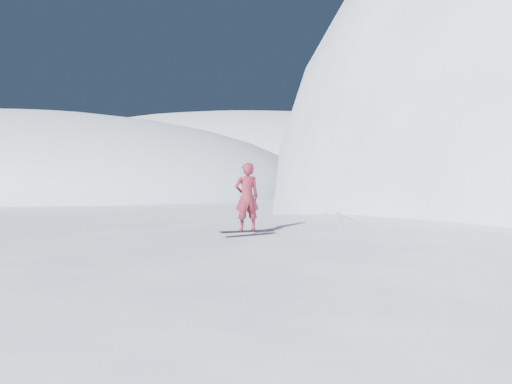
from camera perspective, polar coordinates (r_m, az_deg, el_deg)
ground at (r=14.18m, az=11.72°, el=-14.72°), size 400.00×400.00×0.00m
near_ridge at (r=17.04m, az=15.79°, el=-11.73°), size 36.00×28.00×4.80m
far_ridge_c at (r=130.12m, az=-2.99°, el=1.10°), size 140.00×90.00×36.00m
wind_bumps at (r=16.25m, az=10.19°, el=-12.40°), size 16.00×14.40×1.00m
snowboard at (r=14.45m, az=-1.05°, el=-4.51°), size 1.48×1.12×0.03m
snowboarder at (r=14.36m, az=-1.05°, el=-0.56°), size 0.86×0.79×1.97m
vapor_plume at (r=73.02m, az=-23.01°, el=-0.62°), size 10.59×8.47×7.41m
board_tracks at (r=17.67m, az=9.83°, el=-3.16°), size 2.35×5.93×0.04m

